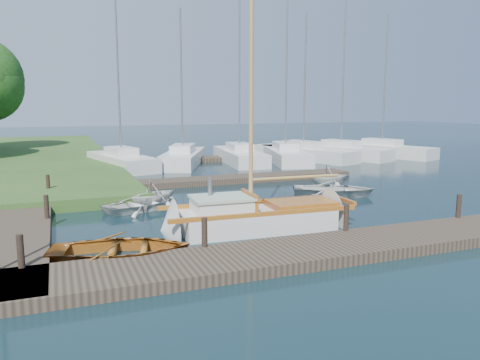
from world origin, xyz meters
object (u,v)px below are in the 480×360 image
object	(u,v)px
mooring_post_5	(48,184)
tender_a	(142,202)
marina_boat_5	(341,151)
mooring_post_0	(21,251)
dinghy	(121,245)
mooring_post_1	(205,232)
mooring_post_2	(346,218)
marina_boat_1	(183,157)
sailboat	(261,219)
marina_boat_4	(303,152)
marina_boat_6	(382,149)
mooring_post_4	(47,207)
marina_boat_2	(239,155)
mooring_post_3	(459,206)
tender_d	(329,174)
tender_b	(154,192)
marina_boat_0	(122,160)
tender_c	(334,188)
marina_boat_3	(285,154)

from	to	relation	value
mooring_post_5	tender_a	xyz separation A→B (m)	(3.44, -3.49, -0.38)
mooring_post_5	marina_boat_5	size ratio (longest dim) A/B	0.07
mooring_post_0	dinghy	world-z (taller)	mooring_post_0
mooring_post_1	mooring_post_2	xyz separation A→B (m)	(4.50, 0.00, 0.00)
mooring_post_1	marina_boat_1	distance (m)	20.11
mooring_post_1	sailboat	xyz separation A→B (m)	(2.61, 2.11, -0.36)
marina_boat_4	marina_boat_6	size ratio (longest dim) A/B	0.97
mooring_post_1	dinghy	bearing A→B (deg)	162.68
mooring_post_4	marina_boat_2	distance (m)	19.03
mooring_post_0	mooring_post_3	bearing A→B (deg)	0.00
tender_d	tender_b	bearing A→B (deg)	104.76
mooring_post_5	marina_boat_6	distance (m)	26.44
tender_b	marina_boat_5	xyz separation A→B (m)	(17.00, 12.10, -0.01)
tender_d	marina_boat_4	world-z (taller)	marina_boat_4
mooring_post_1	tender_d	size ratio (longest dim) A/B	0.35
marina_boat_6	marina_boat_0	bearing A→B (deg)	68.55
tender_a	marina_boat_4	world-z (taller)	marina_boat_4
marina_boat_0	marina_boat_5	size ratio (longest dim) A/B	0.91
mooring_post_1	mooring_post_5	world-z (taller)	same
mooring_post_2	marina_boat_0	size ratio (longest dim) A/B	0.07
marina_boat_1	marina_boat_2	world-z (taller)	marina_boat_2
mooring_post_2	marina_boat_2	distance (m)	19.70
marina_boat_6	tender_a	bearing A→B (deg)	99.08
mooring_post_3	tender_d	size ratio (longest dim) A/B	0.35
mooring_post_1	mooring_post_5	distance (m)	10.77
mooring_post_2	marina_boat_6	xyz separation A→B (m)	(16.34, 19.06, -0.13)
tender_d	marina_boat_6	size ratio (longest dim) A/B	0.21
mooring_post_5	mooring_post_2	bearing A→B (deg)	-49.64
marina_boat_1	marina_boat_6	size ratio (longest dim) A/B	0.94
marina_boat_1	marina_boat_6	bearing A→B (deg)	-68.55
dinghy	marina_boat_4	bearing A→B (deg)	-27.47
mooring_post_3	marina_boat_5	world-z (taller)	marina_boat_5
sailboat	tender_c	distance (m)	6.78
tender_d	marina_boat_4	xyz separation A→B (m)	(4.55, 10.84, -0.04)
marina_boat_5	marina_boat_6	world-z (taller)	marina_boat_5
marina_boat_1	marina_boat_3	xyz separation A→B (m)	(7.46, -0.85, 0.01)
mooring_post_5	tender_d	distance (m)	13.39
dinghy	tender_c	distance (m)	11.56
sailboat	tender_a	bearing A→B (deg)	128.55
mooring_post_0	marina_boat_5	xyz separation A→B (m)	(21.53, 19.16, -0.12)
marina_boat_3	marina_boat_4	world-z (taller)	marina_boat_3
sailboat	marina_boat_0	world-z (taller)	marina_boat_0
tender_d	marina_boat_2	xyz separation A→B (m)	(-0.72, 10.70, -0.02)
dinghy	tender_b	world-z (taller)	tender_b
marina_boat_2	mooring_post_2	bearing A→B (deg)	174.86
mooring_post_1	marina_boat_4	bearing A→B (deg)	54.48
mooring_post_5	marina_boat_2	distance (m)	15.64
sailboat	marina_boat_2	xyz separation A→B (m)	(5.98, 17.17, 0.24)
tender_b	marina_boat_1	world-z (taller)	marina_boat_1
mooring_post_1	mooring_post_4	distance (m)	6.40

